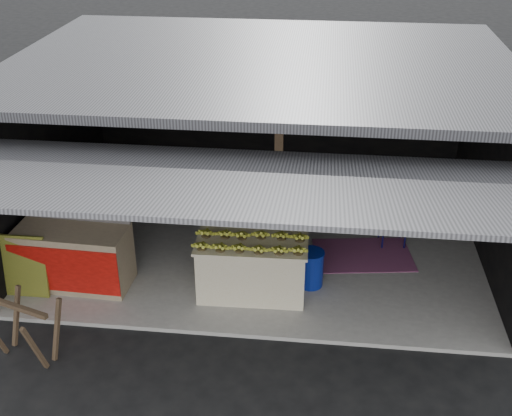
# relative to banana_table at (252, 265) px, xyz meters

# --- Properties ---
(ground) EXTENTS (80.00, 80.00, 0.00)m
(ground) POSITION_rel_banana_table_xyz_m (-0.02, -1.01, -0.49)
(ground) COLOR black
(ground) RESTS_ON ground
(concrete_slab) EXTENTS (7.00, 5.00, 0.06)m
(concrete_slab) POSITION_rel_banana_table_xyz_m (-0.02, 1.49, -0.46)
(concrete_slab) COLOR gray
(concrete_slab) RESTS_ON ground
(shophouse) EXTENTS (7.40, 7.29, 3.02)m
(shophouse) POSITION_rel_banana_table_xyz_m (-0.02, 1.80, 1.61)
(shophouse) COLOR black
(shophouse) RESTS_ON ground
(banana_table) EXTENTS (1.56, 0.98, 0.85)m
(banana_table) POSITION_rel_banana_table_xyz_m (0.00, 0.00, 0.00)
(banana_table) COLOR silver
(banana_table) RESTS_ON concrete_slab
(banana_pile) EXTENTS (1.44, 0.89, 0.17)m
(banana_pile) POSITION_rel_banana_table_xyz_m (0.00, 0.00, 0.50)
(banana_pile) COLOR yellow
(banana_pile) RESTS_ON banana_table
(white_crate) EXTENTS (0.99, 0.72, 1.04)m
(white_crate) POSITION_rel_banana_table_xyz_m (-0.00, 0.90, 0.10)
(white_crate) COLOR white
(white_crate) RESTS_ON concrete_slab
(neighbor_stall) EXTENTS (1.61, 0.78, 1.63)m
(neighbor_stall) POSITION_rel_banana_table_xyz_m (-2.56, -0.11, 0.06)
(neighbor_stall) COLOR #998466
(neighbor_stall) RESTS_ON concrete_slab
(green_signboard) EXTENTS (0.62, 0.16, 0.92)m
(green_signboard) POSITION_rel_banana_table_xyz_m (-3.13, -0.46, 0.04)
(green_signboard) COLOR black
(green_signboard) RESTS_ON concrete_slab
(sawhorse) EXTENTS (0.88, 0.87, 0.78)m
(sawhorse) POSITION_rel_banana_table_xyz_m (-2.60, -1.67, 0.01)
(sawhorse) COLOR brown
(sawhorse) RESTS_ON ground
(water_barrel) EXTENTS (0.36, 0.36, 0.52)m
(water_barrel) POSITION_rel_banana_table_xyz_m (0.82, 0.22, -0.16)
(water_barrel) COLOR navy
(water_barrel) RESTS_ON concrete_slab
(plastic_chair) EXTENTS (0.47, 0.47, 0.91)m
(plastic_chair) POSITION_rel_banana_table_xyz_m (2.06, 1.63, 0.11)
(plastic_chair) COLOR #0D0A39
(plastic_chair) RESTS_ON concrete_slab
(magenta_rug) EXTENTS (1.63, 1.20, 0.01)m
(magenta_rug) POSITION_rel_banana_table_xyz_m (1.61, 1.11, -0.42)
(magenta_rug) COLOR #661648
(magenta_rug) RESTS_ON concrete_slab
(picture_frames) EXTENTS (1.62, 0.04, 0.46)m
(picture_frames) POSITION_rel_banana_table_xyz_m (-0.19, 3.88, 1.44)
(picture_frames) COLOR black
(picture_frames) RESTS_ON shophouse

